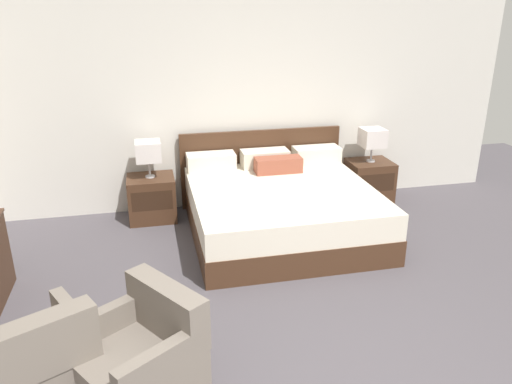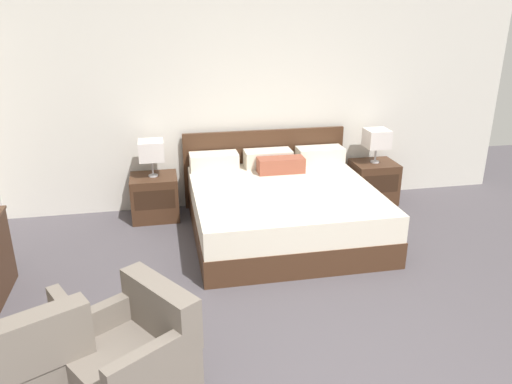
{
  "view_description": "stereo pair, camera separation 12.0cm",
  "coord_description": "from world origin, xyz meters",
  "px_view_note": "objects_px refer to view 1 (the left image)",
  "views": [
    {
      "loc": [
        -1.12,
        -2.39,
        2.45
      ],
      "look_at": [
        -0.14,
        1.97,
        0.75
      ],
      "focal_mm": 35.0,
      "sensor_mm": 36.0,
      "label": 1
    },
    {
      "loc": [
        -1.01,
        -2.41,
        2.45
      ],
      "look_at": [
        -0.14,
        1.97,
        0.75
      ],
      "focal_mm": 35.0,
      "sensor_mm": 36.0,
      "label": 2
    }
  ],
  "objects_px": {
    "bed": "(280,207)",
    "nightstand_left": "(152,198)",
    "nightstand_right": "(369,181)",
    "table_lamp_left": "(148,151)",
    "armchair_by_window": "(35,367)",
    "table_lamp_right": "(373,138)",
    "armchair_companion": "(141,362)"
  },
  "relations": [
    {
      "from": "nightstand_right",
      "to": "table_lamp_right",
      "type": "height_order",
      "value": "table_lamp_right"
    },
    {
      "from": "nightstand_left",
      "to": "table_lamp_left",
      "type": "bearing_deg",
      "value": 90.0
    },
    {
      "from": "nightstand_right",
      "to": "armchair_by_window",
      "type": "relative_size",
      "value": 0.6
    },
    {
      "from": "nightstand_left",
      "to": "table_lamp_left",
      "type": "height_order",
      "value": "table_lamp_left"
    },
    {
      "from": "nightstand_left",
      "to": "nightstand_right",
      "type": "bearing_deg",
      "value": 0.0
    },
    {
      "from": "armchair_by_window",
      "to": "armchair_companion",
      "type": "bearing_deg",
      "value": -8.73
    },
    {
      "from": "nightstand_right",
      "to": "table_lamp_left",
      "type": "relative_size",
      "value": 1.27
    },
    {
      "from": "table_lamp_right",
      "to": "armchair_by_window",
      "type": "distance_m",
      "value": 4.65
    },
    {
      "from": "table_lamp_left",
      "to": "table_lamp_right",
      "type": "xyz_separation_m",
      "value": [
        2.8,
        0.0,
        0.0
      ]
    },
    {
      "from": "nightstand_left",
      "to": "nightstand_right",
      "type": "relative_size",
      "value": 1.0
    },
    {
      "from": "table_lamp_right",
      "to": "armchair_companion",
      "type": "height_order",
      "value": "table_lamp_right"
    },
    {
      "from": "nightstand_left",
      "to": "table_lamp_left",
      "type": "distance_m",
      "value": 0.58
    },
    {
      "from": "nightstand_right",
      "to": "table_lamp_left",
      "type": "height_order",
      "value": "table_lamp_left"
    },
    {
      "from": "table_lamp_left",
      "to": "table_lamp_right",
      "type": "bearing_deg",
      "value": 0.0
    },
    {
      "from": "bed",
      "to": "nightstand_left",
      "type": "relative_size",
      "value": 3.74
    },
    {
      "from": "table_lamp_right",
      "to": "bed",
      "type": "bearing_deg",
      "value": -153.51
    },
    {
      "from": "armchair_companion",
      "to": "armchair_by_window",
      "type": "bearing_deg",
      "value": 171.27
    },
    {
      "from": "nightstand_right",
      "to": "armchair_companion",
      "type": "xyz_separation_m",
      "value": [
        -2.95,
        -2.97,
        0.02
      ]
    },
    {
      "from": "nightstand_left",
      "to": "armchair_by_window",
      "type": "height_order",
      "value": "armchair_by_window"
    },
    {
      "from": "bed",
      "to": "nightstand_left",
      "type": "xyz_separation_m",
      "value": [
        -1.4,
        0.7,
        -0.04
      ]
    },
    {
      "from": "nightstand_left",
      "to": "table_lamp_left",
      "type": "xyz_separation_m",
      "value": [
        0.0,
        0.0,
        0.58
      ]
    },
    {
      "from": "nightstand_left",
      "to": "table_lamp_right",
      "type": "distance_m",
      "value": 2.86
    },
    {
      "from": "table_lamp_left",
      "to": "table_lamp_right",
      "type": "relative_size",
      "value": 1.0
    },
    {
      "from": "nightstand_left",
      "to": "armchair_by_window",
      "type": "xyz_separation_m",
      "value": [
        -0.82,
        -2.87,
        0.02
      ]
    },
    {
      "from": "bed",
      "to": "armchair_by_window",
      "type": "distance_m",
      "value": 3.11
    },
    {
      "from": "nightstand_right",
      "to": "table_lamp_right",
      "type": "distance_m",
      "value": 0.58
    },
    {
      "from": "table_lamp_right",
      "to": "armchair_by_window",
      "type": "relative_size",
      "value": 0.47
    },
    {
      "from": "armchair_by_window",
      "to": "bed",
      "type": "bearing_deg",
      "value": 44.52
    },
    {
      "from": "table_lamp_left",
      "to": "bed",
      "type": "bearing_deg",
      "value": -26.46
    },
    {
      "from": "bed",
      "to": "nightstand_right",
      "type": "xyz_separation_m",
      "value": [
        1.4,
        0.7,
        -0.04
      ]
    },
    {
      "from": "nightstand_left",
      "to": "armchair_by_window",
      "type": "distance_m",
      "value": 2.99
    },
    {
      "from": "nightstand_right",
      "to": "table_lamp_right",
      "type": "bearing_deg",
      "value": 90.0
    }
  ]
}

